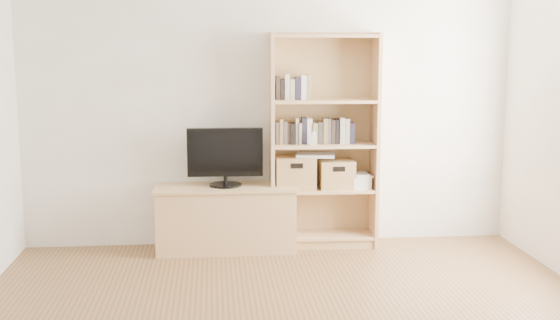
{
  "coord_description": "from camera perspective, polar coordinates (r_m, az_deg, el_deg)",
  "views": [
    {
      "loc": [
        -0.52,
        -3.91,
        1.84
      ],
      "look_at": [
        0.04,
        1.9,
        0.88
      ],
      "focal_mm": 45.0,
      "sensor_mm": 36.0,
      "label": 1
    }
  ],
  "objects": [
    {
      "name": "baby_monitor",
      "position": [
        6.25,
        2.72,
        1.66
      ],
      "size": [
        0.06,
        0.05,
        0.1
      ],
      "primitive_type": "cube",
      "rotation": [
        0.0,
        0.0,
        -0.23
      ],
      "color": "white",
      "rests_on": "bookshelf"
    },
    {
      "name": "back_wall",
      "position": [
        6.45,
        -0.86,
        4.55
      ],
      "size": [
        4.5,
        0.02,
        2.6
      ],
      "primitive_type": "cube",
      "color": "beige",
      "rests_on": "floor"
    },
    {
      "name": "television",
      "position": [
        6.26,
        -4.48,
        0.26
      ],
      "size": [
        0.67,
        0.07,
        0.53
      ],
      "primitive_type": "cube",
      "rotation": [
        0.0,
        0.0,
        -0.03
      ],
      "color": "black",
      "rests_on": "tv_stand"
    },
    {
      "name": "tv_stand",
      "position": [
        6.37,
        -4.42,
        -4.82
      ],
      "size": [
        1.23,
        0.47,
        0.56
      ],
      "primitive_type": "cube",
      "rotation": [
        0.0,
        0.0,
        -0.0
      ],
      "color": "tan",
      "rests_on": "floor"
    },
    {
      "name": "magazine_stack",
      "position": [
        6.49,
        6.49,
        -1.75
      ],
      "size": [
        0.18,
        0.25,
        0.11
      ],
      "primitive_type": "cube",
      "rotation": [
        0.0,
        0.0,
        0.04
      ],
      "color": "silver",
      "rests_on": "bookshelf"
    },
    {
      "name": "front_wall",
      "position": [
        1.6,
        14.2,
        -10.71
      ],
      "size": [
        4.5,
        0.02,
        2.6
      ],
      "primitive_type": "cube",
      "color": "beige",
      "rests_on": "floor"
    },
    {
      "name": "basket_right",
      "position": [
        6.44,
        4.6,
        -1.15
      ],
      "size": [
        0.32,
        0.26,
        0.26
      ],
      "primitive_type": "cube",
      "rotation": [
        0.0,
        0.0,
        0.01
      ],
      "color": "#9D7447",
      "rests_on": "bookshelf"
    },
    {
      "name": "books_row_mid",
      "position": [
        6.39,
        3.55,
        2.38
      ],
      "size": [
        0.85,
        0.21,
        0.23
      ],
      "primitive_type": "cube",
      "rotation": [
        0.0,
        0.0,
        -0.05
      ],
      "color": "#3B3730",
      "rests_on": "bookshelf"
    },
    {
      "name": "bookshelf",
      "position": [
        6.38,
        3.57,
        1.54
      ],
      "size": [
        0.98,
        0.37,
        1.95
      ],
      "primitive_type": "cube",
      "rotation": [
        0.0,
        0.0,
        -0.02
      ],
      "color": "tan",
      "rests_on": "floor"
    },
    {
      "name": "books_row_upper",
      "position": [
        6.32,
        1.64,
        5.93
      ],
      "size": [
        0.41,
        0.15,
        0.22
      ],
      "primitive_type": "cube",
      "rotation": [
        0.0,
        0.0,
        -0.0
      ],
      "color": "#3B3730",
      "rests_on": "bookshelf"
    },
    {
      "name": "basket_left",
      "position": [
        6.39,
        1.24,
        -1.03
      ],
      "size": [
        0.36,
        0.3,
        0.3
      ],
      "primitive_type": "cube",
      "rotation": [
        0.0,
        0.0,
        -0.01
      ],
      "color": "#9D7447",
      "rests_on": "bookshelf"
    },
    {
      "name": "laptop",
      "position": [
        6.37,
        2.91,
        0.41
      ],
      "size": [
        0.38,
        0.3,
        0.03
      ],
      "primitive_type": "cube",
      "rotation": [
        0.0,
        0.0,
        -0.19
      ],
      "color": "white",
      "rests_on": "basket_left"
    }
  ]
}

